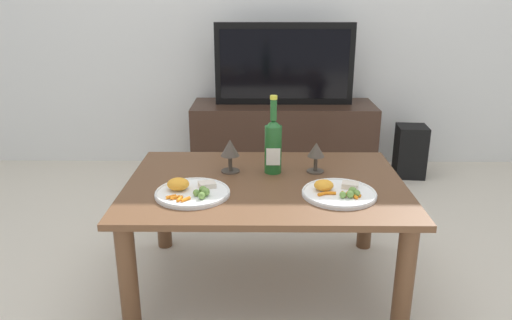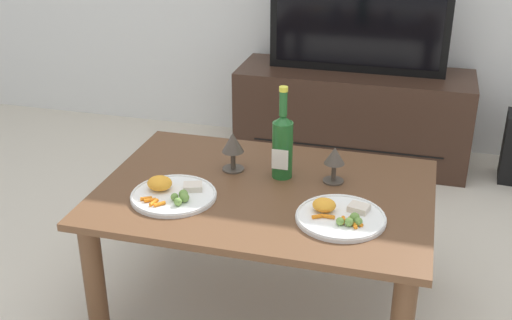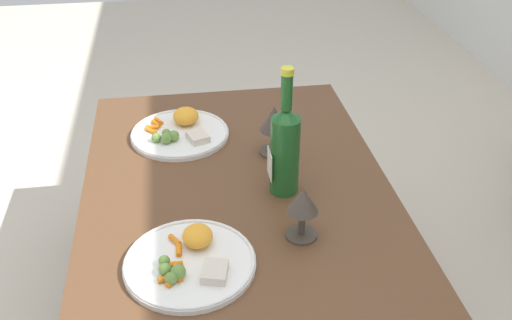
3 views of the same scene
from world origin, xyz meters
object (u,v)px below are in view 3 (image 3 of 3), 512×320
object	(u,v)px
wine_bottle	(285,147)
goblet_left	(274,122)
goblet_right	(303,204)
dinner_plate_left	(180,131)
dining_table	(238,211)
dinner_plate_right	(190,260)

from	to	relation	value
wine_bottle	goblet_left	bearing A→B (deg)	178.20
goblet_right	dinner_plate_left	world-z (taller)	goblet_right
dining_table	dinner_plate_right	distance (m)	0.32
wine_bottle	dinner_plate_right	size ratio (longest dim) A/B	1.18
dining_table	goblet_left	size ratio (longest dim) A/B	7.82
goblet_left	dinner_plate_left	distance (m)	0.30
dinner_plate_left	dinner_plate_right	distance (m)	0.56
dinner_plate_right	goblet_left	bearing A→B (deg)	149.19
goblet_left	dinner_plate_left	size ratio (longest dim) A/B	0.50
wine_bottle	goblet_right	distance (m)	0.19
dinner_plate_right	dinner_plate_left	bearing A→B (deg)	179.94
wine_bottle	dinner_plate_left	distance (m)	0.42
dinner_plate_left	dinner_plate_right	world-z (taller)	dinner_plate_left
dining_table	dinner_plate_right	bearing A→B (deg)	-25.84
dining_table	wine_bottle	bearing A→B (deg)	73.92
goblet_left	dinner_plate_left	bearing A→B (deg)	-117.90
goblet_left	goblet_right	xyz separation A→B (m)	(0.36, -0.00, -0.01)
dining_table	goblet_left	world-z (taller)	goblet_left
goblet_right	dinner_plate_left	xyz separation A→B (m)	(-0.50, -0.25, -0.07)
dining_table	dinner_plate_right	size ratio (longest dim) A/B	3.98
dinner_plate_left	wine_bottle	bearing A→B (deg)	38.02
dining_table	dinner_plate_right	xyz separation A→B (m)	(0.28, -0.13, 0.09)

